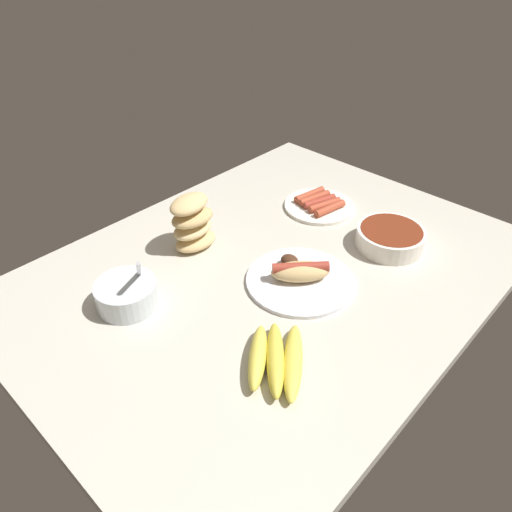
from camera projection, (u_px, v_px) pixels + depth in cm
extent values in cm
cube|color=beige|center=(271.00, 273.00, 117.90)|extent=(120.00, 90.00, 3.00)
cylinder|color=silver|center=(127.00, 295.00, 104.98)|extent=(13.47, 13.47, 5.83)
cylinder|color=beige|center=(126.00, 290.00, 104.28)|extent=(11.86, 11.86, 2.62)
cube|color=#B7B7BC|center=(139.00, 270.00, 102.25)|extent=(6.12, 10.47, 12.29)
cylinder|color=white|center=(390.00, 238.00, 123.02)|extent=(17.28, 17.28, 4.98)
cylinder|color=maroon|center=(391.00, 231.00, 121.77)|extent=(15.55, 15.55, 1.00)
cylinder|color=white|center=(300.00, 281.00, 112.54)|extent=(25.14, 25.14, 1.00)
ellipsoid|color=tan|center=(300.00, 272.00, 110.92)|extent=(14.06, 13.67, 4.40)
cylinder|color=#9E3828|center=(301.00, 267.00, 110.20)|extent=(11.11, 10.57, 2.40)
ellipsoid|color=#472819|center=(290.00, 261.00, 115.58)|extent=(4.17, 4.85, 2.80)
ellipsoid|color=#E5D14C|center=(258.00, 357.00, 92.09)|extent=(14.81, 12.50, 3.94)
ellipsoid|color=gold|center=(275.00, 359.00, 91.75)|extent=(15.97, 15.06, 3.84)
ellipsoid|color=#E5D14C|center=(293.00, 361.00, 91.54)|extent=(17.31, 14.39, 3.33)
cylinder|color=white|center=(319.00, 206.00, 139.50)|extent=(20.03, 20.03, 1.00)
cylinder|color=#AD472D|center=(330.00, 209.00, 135.46)|extent=(10.57, 3.81, 2.10)
cylinder|color=#AD472D|center=(325.00, 205.00, 137.01)|extent=(10.55, 4.84, 2.10)
cylinder|color=#9E3828|center=(319.00, 201.00, 138.57)|extent=(10.52, 5.06, 2.10)
cylinder|color=#AD472D|center=(314.00, 198.00, 140.13)|extent=(10.57, 4.42, 2.10)
cylinder|color=#AD472D|center=(310.00, 195.00, 141.68)|extent=(10.57, 3.87, 2.10)
ellipsoid|color=#DBB77A|center=(196.00, 241.00, 123.12)|extent=(11.97, 8.64, 3.60)
ellipsoid|color=#E5C689|center=(193.00, 228.00, 121.31)|extent=(11.82, 8.38, 3.60)
ellipsoid|color=tan|center=(192.00, 217.00, 118.70)|extent=(11.95, 8.60, 3.60)
ellipsoid|color=#DBB77A|center=(189.00, 204.00, 116.89)|extent=(12.30, 9.21, 3.60)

